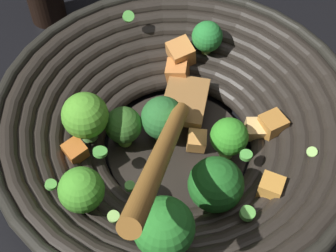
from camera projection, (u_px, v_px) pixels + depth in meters
ground_plane at (177, 152)px, 0.58m from camera, size 4.00×4.00×0.00m
wok at (177, 127)px, 0.53m from camera, size 0.41×0.41×0.20m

